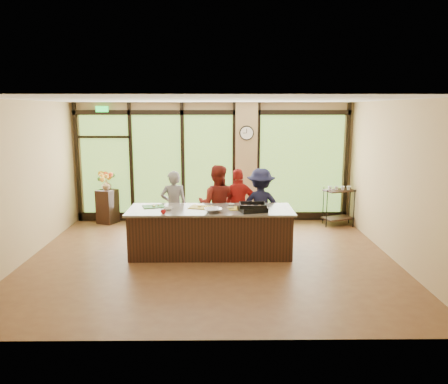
{
  "coord_description": "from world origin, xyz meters",
  "views": [
    {
      "loc": [
        0.18,
        -8.0,
        2.84
      ],
      "look_at": [
        0.26,
        0.4,
        1.23
      ],
      "focal_mm": 35.0,
      "sensor_mm": 36.0,
      "label": 1
    }
  ],
  "objects_px": {
    "flower_stand": "(108,206)",
    "cook_right": "(261,206)",
    "cook_left": "(174,206)",
    "island_base": "(211,232)",
    "bar_cart": "(339,202)",
    "roasting_pan": "(253,209)"
  },
  "relations": [
    {
      "from": "cook_left",
      "to": "flower_stand",
      "type": "height_order",
      "value": "cook_left"
    },
    {
      "from": "cook_right",
      "to": "roasting_pan",
      "type": "relative_size",
      "value": 3.23
    },
    {
      "from": "island_base",
      "to": "roasting_pan",
      "type": "bearing_deg",
      "value": -15.6
    },
    {
      "from": "island_base",
      "to": "cook_right",
      "type": "relative_size",
      "value": 1.94
    },
    {
      "from": "flower_stand",
      "to": "cook_right",
      "type": "bearing_deg",
      "value": 0.09
    },
    {
      "from": "cook_right",
      "to": "flower_stand",
      "type": "height_order",
      "value": "cook_right"
    },
    {
      "from": "bar_cart",
      "to": "cook_left",
      "type": "bearing_deg",
      "value": 176.89
    },
    {
      "from": "island_base",
      "to": "roasting_pan",
      "type": "height_order",
      "value": "roasting_pan"
    },
    {
      "from": "cook_left",
      "to": "cook_right",
      "type": "distance_m",
      "value": 1.86
    },
    {
      "from": "flower_stand",
      "to": "bar_cart",
      "type": "bearing_deg",
      "value": 20.84
    },
    {
      "from": "island_base",
      "to": "cook_right",
      "type": "distance_m",
      "value": 1.38
    },
    {
      "from": "cook_right",
      "to": "island_base",
      "type": "bearing_deg",
      "value": 43.06
    },
    {
      "from": "island_base",
      "to": "bar_cart",
      "type": "bearing_deg",
      "value": 34.6
    },
    {
      "from": "roasting_pan",
      "to": "flower_stand",
      "type": "distance_m",
      "value": 4.4
    },
    {
      "from": "cook_right",
      "to": "bar_cart",
      "type": "distance_m",
      "value": 2.44
    },
    {
      "from": "cook_left",
      "to": "cook_right",
      "type": "relative_size",
      "value": 0.97
    },
    {
      "from": "roasting_pan",
      "to": "flower_stand",
      "type": "bearing_deg",
      "value": 126.67
    },
    {
      "from": "flower_stand",
      "to": "bar_cart",
      "type": "height_order",
      "value": "bar_cart"
    },
    {
      "from": "flower_stand",
      "to": "cook_left",
      "type": "bearing_deg",
      "value": -17.03
    },
    {
      "from": "island_base",
      "to": "flower_stand",
      "type": "xyz_separation_m",
      "value": [
        -2.65,
        2.45,
        -0.02
      ]
    },
    {
      "from": "cook_right",
      "to": "roasting_pan",
      "type": "distance_m",
      "value": 1.08
    },
    {
      "from": "cook_left",
      "to": "bar_cart",
      "type": "xyz_separation_m",
      "value": [
        3.9,
        1.29,
        -0.19
      ]
    }
  ]
}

